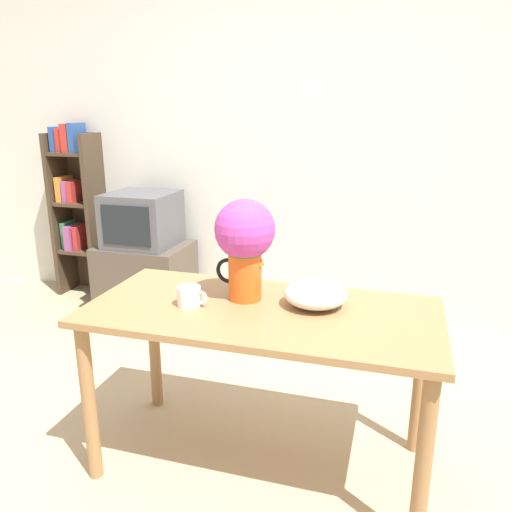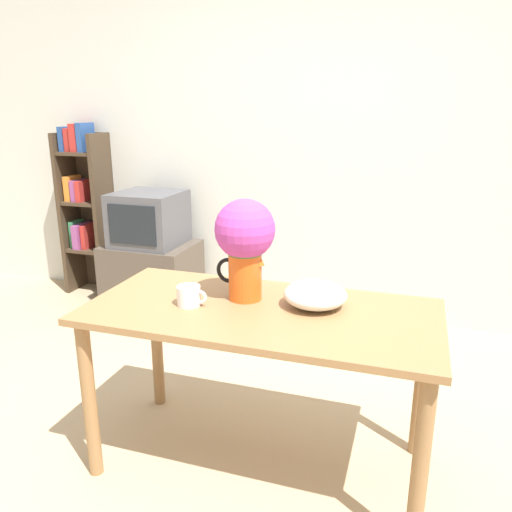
% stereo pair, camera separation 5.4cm
% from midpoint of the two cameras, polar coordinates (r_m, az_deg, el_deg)
% --- Properties ---
extents(ground_plane, '(12.00, 12.00, 0.00)m').
position_cam_midpoint_polar(ground_plane, '(2.44, -1.81, -23.28)').
color(ground_plane, tan).
extents(wall_back, '(8.00, 0.05, 2.60)m').
position_cam_midpoint_polar(wall_back, '(3.78, 8.33, 12.37)').
color(wall_back, silver).
rests_on(wall_back, ground_plane).
extents(table, '(1.47, 0.70, 0.76)m').
position_cam_midpoint_polar(table, '(2.14, 1.25, -8.76)').
color(table, olive).
rests_on(table, ground_plane).
extents(flower_vase, '(0.26, 0.26, 0.44)m').
position_cam_midpoint_polar(flower_vase, '(2.12, -0.55, 1.89)').
color(flower_vase, '#E05619').
rests_on(flower_vase, table).
extents(coffee_mug, '(0.13, 0.10, 0.08)m').
position_cam_midpoint_polar(coffee_mug, '(2.13, -6.90, -4.54)').
color(coffee_mug, white).
rests_on(coffee_mug, table).
extents(white_bowl, '(0.27, 0.27, 0.11)m').
position_cam_midpoint_polar(white_bowl, '(2.11, 7.52, -4.39)').
color(white_bowl, silver).
rests_on(white_bowl, table).
extents(tv_stand, '(0.67, 0.53, 0.55)m').
position_cam_midpoint_polar(tv_stand, '(4.06, -11.36, -2.36)').
color(tv_stand, '#4C4238').
rests_on(tv_stand, ground_plane).
extents(tv_set, '(0.49, 0.49, 0.41)m').
position_cam_midpoint_polar(tv_set, '(3.93, -11.76, 4.22)').
color(tv_set, '#4C4C51').
rests_on(tv_set, tv_stand).
extents(bookshelf, '(0.39, 0.28, 1.45)m').
position_cam_midpoint_polar(bookshelf, '(4.52, -18.57, 5.73)').
color(bookshelf, '#423323').
rests_on(bookshelf, ground_plane).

